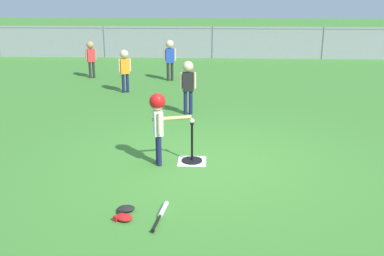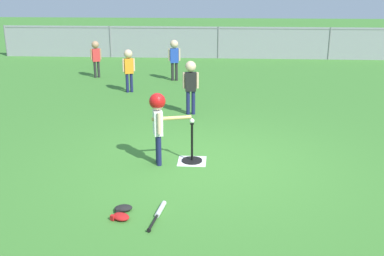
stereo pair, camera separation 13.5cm
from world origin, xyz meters
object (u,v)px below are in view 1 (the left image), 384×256
at_px(batting_tee, 192,156).
at_px(fielder_deep_center, 91,54).
at_px(spare_bat_silver, 162,212).
at_px(glove_near_bats, 126,209).
at_px(fielder_near_left, 125,65).
at_px(batter_child, 158,114).
at_px(glove_by_plate, 124,217).
at_px(fielder_near_right, 170,55).
at_px(baseball_on_tee, 192,121).
at_px(fielder_deep_left, 188,80).

xyz_separation_m(batting_tee, fielder_deep_center, (-3.23, 6.39, 0.59)).
relative_size(spare_bat_silver, glove_near_bats, 2.75).
height_order(fielder_deep_center, fielder_near_left, fielder_near_left).
bearing_deg(spare_bat_silver, batter_child, 97.61).
xyz_separation_m(batter_child, fielder_near_left, (-1.41, 4.74, -0.10)).
height_order(spare_bat_silver, glove_by_plate, glove_by_plate).
relative_size(batter_child, fielder_near_left, 1.03).
bearing_deg(spare_bat_silver, fielder_near_right, 94.52).
bearing_deg(fielder_near_left, glove_by_plate, -79.70).
height_order(fielder_near_left, glove_by_plate, fielder_near_left).
xyz_separation_m(batting_tee, batter_child, (-0.50, -0.14, 0.70)).
xyz_separation_m(baseball_on_tee, fielder_near_left, (-1.90, 4.60, 0.03)).
bearing_deg(fielder_deep_center, batting_tee, -63.21).
xyz_separation_m(baseball_on_tee, glove_by_plate, (-0.72, -1.89, -0.63)).
xyz_separation_m(baseball_on_tee, fielder_deep_center, (-3.23, 6.39, 0.02)).
relative_size(fielder_deep_center, glove_near_bats, 4.27).
relative_size(baseball_on_tee, spare_bat_silver, 0.11).
distance_m(batting_tee, fielder_near_left, 5.01).
xyz_separation_m(fielder_deep_left, fielder_near_left, (-1.70, 1.93, -0.03)).
distance_m(fielder_deep_left, glove_by_plate, 4.64).
relative_size(glove_by_plate, glove_near_bats, 1.08).
xyz_separation_m(fielder_near_left, spare_bat_silver, (1.62, -6.33, -0.67)).
relative_size(fielder_near_right, glove_by_plate, 4.26).
bearing_deg(glove_near_bats, fielder_near_right, 91.23).
height_order(batting_tee, spare_bat_silver, batting_tee).
relative_size(fielder_deep_left, glove_near_bats, 4.55).
bearing_deg(batting_tee, fielder_near_right, 98.42).
height_order(fielder_deep_center, glove_by_plate, fielder_deep_center).
distance_m(batting_tee, fielder_deep_center, 7.19).
relative_size(batter_child, fielder_near_right, 0.98).
relative_size(batter_child, glove_near_bats, 4.49).
xyz_separation_m(spare_bat_silver, glove_near_bats, (-0.45, 0.05, 0.01)).
xyz_separation_m(batter_child, fielder_deep_center, (-2.73, 6.53, -0.11)).
height_order(batter_child, glove_by_plate, batter_child).
xyz_separation_m(fielder_near_left, glove_near_bats, (1.16, -6.28, -0.66)).
bearing_deg(spare_bat_silver, fielder_deep_left, 88.96).
distance_m(batter_child, glove_by_plate, 1.92).
bearing_deg(batter_child, glove_near_bats, -98.92).
bearing_deg(glove_by_plate, fielder_near_right, 91.30).
relative_size(batting_tee, fielder_near_left, 0.58).
distance_m(baseball_on_tee, fielder_deep_center, 7.16).
bearing_deg(fielder_deep_left, glove_by_plate, -96.49).
height_order(fielder_deep_left, glove_by_plate, fielder_deep_left).
height_order(fielder_near_right, fielder_deep_left, fielder_near_right).
bearing_deg(spare_bat_silver, fielder_deep_center, 109.92).
bearing_deg(glove_by_plate, glove_near_bats, 93.90).
bearing_deg(baseball_on_tee, glove_by_plate, -110.99).
relative_size(batting_tee, fielder_deep_left, 0.55).
bearing_deg(fielder_deep_center, spare_bat_silver, -70.08).
relative_size(fielder_deep_left, spare_bat_silver, 1.65).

